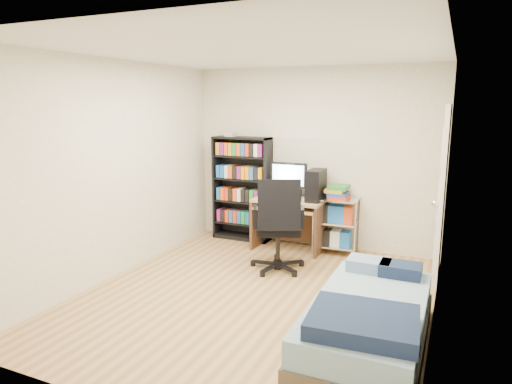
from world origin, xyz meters
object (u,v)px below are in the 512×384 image
at_px(media_shelf, 242,187).
at_px(computer_desk, 297,204).
at_px(office_chair, 278,241).
at_px(bed, 368,322).

relative_size(media_shelf, computer_desk, 1.32).
distance_m(office_chair, bed, 1.91).
distance_m(computer_desk, bed, 2.68).
relative_size(computer_desk, office_chair, 1.04).
xyz_separation_m(computer_desk, bed, (1.41, -2.24, -0.42)).
bearing_deg(bed, computer_desk, 122.18).
xyz_separation_m(computer_desk, office_chair, (0.07, -0.88, -0.28)).
bearing_deg(computer_desk, media_shelf, 170.93).
bearing_deg(media_shelf, computer_desk, -9.07).
relative_size(media_shelf, bed, 0.88).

